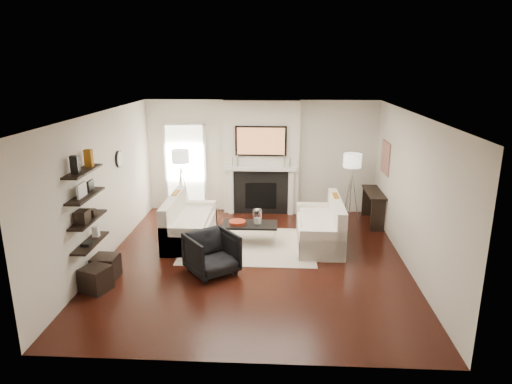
# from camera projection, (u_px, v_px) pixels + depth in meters

# --- Properties ---
(room_envelope) EXTENTS (6.00, 6.00, 6.00)m
(room_envelope) POSITION_uv_depth(u_px,v_px,m) (254.00, 190.00, 8.08)
(room_envelope) COLOR black
(room_envelope) RESTS_ON ground
(chimney_breast) EXTENTS (1.80, 0.25, 2.70)m
(chimney_breast) POSITION_uv_depth(u_px,v_px,m) (261.00, 158.00, 10.84)
(chimney_breast) COLOR silver
(chimney_breast) RESTS_ON floor
(fireplace_surround) EXTENTS (1.30, 0.02, 1.04)m
(fireplace_surround) POSITION_uv_depth(u_px,v_px,m) (261.00, 193.00, 10.94)
(fireplace_surround) COLOR black
(fireplace_surround) RESTS_ON floor
(firebox) EXTENTS (0.75, 0.02, 0.65)m
(firebox) POSITION_uv_depth(u_px,v_px,m) (261.00, 196.00, 10.95)
(firebox) COLOR black
(firebox) RESTS_ON floor
(mantel_pilaster_l) EXTENTS (0.12, 0.08, 1.10)m
(mantel_pilaster_l) POSITION_uv_depth(u_px,v_px,m) (231.00, 192.00, 10.94)
(mantel_pilaster_l) COLOR white
(mantel_pilaster_l) RESTS_ON floor
(mantel_pilaster_r) EXTENTS (0.12, 0.08, 1.10)m
(mantel_pilaster_r) POSITION_uv_depth(u_px,v_px,m) (291.00, 192.00, 10.86)
(mantel_pilaster_r) COLOR white
(mantel_pilaster_r) RESTS_ON floor
(mantel_shelf) EXTENTS (1.70, 0.18, 0.07)m
(mantel_shelf) POSITION_uv_depth(u_px,v_px,m) (261.00, 169.00, 10.73)
(mantel_shelf) COLOR white
(mantel_shelf) RESTS_ON chimney_breast
(tv_body) EXTENTS (1.20, 0.06, 0.70)m
(tv_body) POSITION_uv_depth(u_px,v_px,m) (261.00, 141.00, 10.57)
(tv_body) COLOR black
(tv_body) RESTS_ON chimney_breast
(tv_screen) EXTENTS (1.10, 0.00, 0.62)m
(tv_screen) POSITION_uv_depth(u_px,v_px,m) (261.00, 141.00, 10.54)
(tv_screen) COLOR #BF723F
(tv_screen) RESTS_ON tv_body
(candlestick_l_tall) EXTENTS (0.04, 0.04, 0.30)m
(candlestick_l_tall) POSITION_uv_depth(u_px,v_px,m) (237.00, 161.00, 10.71)
(candlestick_l_tall) COLOR silver
(candlestick_l_tall) RESTS_ON mantel_shelf
(candlestick_l_short) EXTENTS (0.04, 0.04, 0.24)m
(candlestick_l_short) POSITION_uv_depth(u_px,v_px,m) (232.00, 162.00, 10.73)
(candlestick_l_short) COLOR silver
(candlestick_l_short) RESTS_ON mantel_shelf
(candlestick_r_tall) EXTENTS (0.04, 0.04, 0.30)m
(candlestick_r_tall) POSITION_uv_depth(u_px,v_px,m) (284.00, 161.00, 10.66)
(candlestick_r_tall) COLOR silver
(candlestick_r_tall) RESTS_ON mantel_shelf
(candlestick_r_short) EXTENTS (0.04, 0.04, 0.24)m
(candlestick_r_short) POSITION_uv_depth(u_px,v_px,m) (290.00, 163.00, 10.66)
(candlestick_r_short) COLOR silver
(candlestick_r_short) RESTS_ON mantel_shelf
(hallway_panel) EXTENTS (0.90, 0.02, 2.10)m
(hallway_panel) POSITION_uv_depth(u_px,v_px,m) (186.00, 168.00, 11.12)
(hallway_panel) COLOR white
(hallway_panel) RESTS_ON floor
(door_trim_l) EXTENTS (0.06, 0.06, 2.16)m
(door_trim_l) POSITION_uv_depth(u_px,v_px,m) (166.00, 168.00, 11.12)
(door_trim_l) COLOR white
(door_trim_l) RESTS_ON floor
(door_trim_r) EXTENTS (0.06, 0.06, 2.16)m
(door_trim_r) POSITION_uv_depth(u_px,v_px,m) (205.00, 169.00, 11.08)
(door_trim_r) COLOR white
(door_trim_r) RESTS_ON floor
(door_trim_top) EXTENTS (1.02, 0.06, 0.06)m
(door_trim_top) POSITION_uv_depth(u_px,v_px,m) (184.00, 124.00, 10.80)
(door_trim_top) COLOR white
(door_trim_top) RESTS_ON wall_back
(rug) EXTENTS (2.60, 2.00, 0.01)m
(rug) POSITION_uv_depth(u_px,v_px,m) (249.00, 246.00, 9.12)
(rug) COLOR beige
(rug) RESTS_ON floor
(loveseat_left_base) EXTENTS (0.85, 1.80, 0.42)m
(loveseat_left_base) POSITION_uv_depth(u_px,v_px,m) (191.00, 231.00, 9.34)
(loveseat_left_base) COLOR silver
(loveseat_left_base) RESTS_ON floor
(loveseat_left_back) EXTENTS (0.18, 1.80, 0.80)m
(loveseat_left_back) POSITION_uv_depth(u_px,v_px,m) (174.00, 216.00, 9.27)
(loveseat_left_back) COLOR silver
(loveseat_left_back) RESTS_ON floor
(loveseat_left_arm_n) EXTENTS (0.85, 0.18, 0.60)m
(loveseat_left_arm_n) POSITION_uv_depth(u_px,v_px,m) (182.00, 242.00, 8.54)
(loveseat_left_arm_n) COLOR silver
(loveseat_left_arm_n) RESTS_ON floor
(loveseat_left_arm_s) EXTENTS (0.85, 0.18, 0.60)m
(loveseat_left_arm_s) POSITION_uv_depth(u_px,v_px,m) (197.00, 214.00, 10.10)
(loveseat_left_arm_s) COLOR silver
(loveseat_left_arm_s) RESTS_ON floor
(loveseat_left_cushion) EXTENTS (0.63, 1.44, 0.10)m
(loveseat_left_cushion) POSITION_uv_depth(u_px,v_px,m) (192.00, 219.00, 9.27)
(loveseat_left_cushion) COLOR silver
(loveseat_left_cushion) RESTS_ON loveseat_left_base
(pillow_left_orange) EXTENTS (0.10, 0.42, 0.42)m
(pillow_left_orange) POSITION_uv_depth(u_px,v_px,m) (176.00, 202.00, 9.51)
(pillow_left_orange) COLOR #9D5D13
(pillow_left_orange) RESTS_ON loveseat_left_cushion
(pillow_left_charcoal) EXTENTS (0.10, 0.40, 0.40)m
(pillow_left_charcoal) POSITION_uv_depth(u_px,v_px,m) (170.00, 212.00, 8.93)
(pillow_left_charcoal) COLOR black
(pillow_left_charcoal) RESTS_ON loveseat_left_cushion
(loveseat_right_base) EXTENTS (0.85, 1.80, 0.42)m
(loveseat_right_base) POSITION_uv_depth(u_px,v_px,m) (319.00, 234.00, 9.18)
(loveseat_right_base) COLOR silver
(loveseat_right_base) RESTS_ON floor
(loveseat_right_back) EXTENTS (0.18, 1.80, 0.80)m
(loveseat_right_back) POSITION_uv_depth(u_px,v_px,m) (336.00, 219.00, 9.07)
(loveseat_right_back) COLOR silver
(loveseat_right_back) RESTS_ON floor
(loveseat_right_arm_n) EXTENTS (0.85, 0.18, 0.60)m
(loveseat_right_arm_n) POSITION_uv_depth(u_px,v_px,m) (322.00, 245.00, 8.37)
(loveseat_right_arm_n) COLOR silver
(loveseat_right_arm_n) RESTS_ON floor
(loveseat_right_arm_s) EXTENTS (0.85, 0.18, 0.60)m
(loveseat_right_arm_s) POSITION_uv_depth(u_px,v_px,m) (316.00, 217.00, 9.93)
(loveseat_right_arm_s) COLOR silver
(loveseat_right_arm_s) RESTS_ON floor
(loveseat_right_cushion) EXTENTS (0.63, 1.44, 0.10)m
(loveseat_right_cushion) POSITION_uv_depth(u_px,v_px,m) (317.00, 222.00, 9.11)
(loveseat_right_cushion) COLOR silver
(loveseat_right_cushion) RESTS_ON loveseat_right_base
(pillow_right_orange) EXTENTS (0.10, 0.42, 0.42)m
(pillow_right_orange) POSITION_uv_depth(u_px,v_px,m) (335.00, 205.00, 9.31)
(pillow_right_orange) COLOR #9D5D13
(pillow_right_orange) RESTS_ON loveseat_right_cushion
(pillow_right_charcoal) EXTENTS (0.10, 0.40, 0.40)m
(pillow_right_charcoal) POSITION_uv_depth(u_px,v_px,m) (339.00, 215.00, 8.73)
(pillow_right_charcoal) COLOR black
(pillow_right_charcoal) RESTS_ON loveseat_right_cushion
(coffee_table) EXTENTS (1.10, 0.55, 0.04)m
(coffee_table) POSITION_uv_depth(u_px,v_px,m) (250.00, 225.00, 9.14)
(coffee_table) COLOR black
(coffee_table) RESTS_ON floor
(coffee_leg_nw) EXTENTS (0.02, 0.02, 0.38)m
(coffee_leg_nw) POSITION_uv_depth(u_px,v_px,m) (224.00, 238.00, 9.01)
(coffee_leg_nw) COLOR silver
(coffee_leg_nw) RESTS_ON floor
(coffee_leg_ne) EXTENTS (0.02, 0.02, 0.38)m
(coffee_leg_ne) POSITION_uv_depth(u_px,v_px,m) (274.00, 239.00, 8.96)
(coffee_leg_ne) COLOR silver
(coffee_leg_ne) RESTS_ON floor
(coffee_leg_sw) EXTENTS (0.02, 0.02, 0.38)m
(coffee_leg_sw) POSITION_uv_depth(u_px,v_px,m) (227.00, 230.00, 9.44)
(coffee_leg_sw) COLOR silver
(coffee_leg_sw) RESTS_ON floor
(coffee_leg_se) EXTENTS (0.02, 0.02, 0.38)m
(coffee_leg_se) POSITION_uv_depth(u_px,v_px,m) (275.00, 231.00, 9.38)
(coffee_leg_se) COLOR silver
(coffee_leg_se) RESTS_ON floor
(hurricane_glass) EXTENTS (0.18, 0.18, 0.32)m
(hurricane_glass) POSITION_uv_depth(u_px,v_px,m) (257.00, 217.00, 9.09)
(hurricane_glass) COLOR white
(hurricane_glass) RESTS_ON coffee_table
(hurricane_candle) EXTENTS (0.09, 0.09, 0.13)m
(hurricane_candle) POSITION_uv_depth(u_px,v_px,m) (257.00, 220.00, 9.11)
(hurricane_candle) COLOR white
(hurricane_candle) RESTS_ON coffee_table
(copper_bowl) EXTENTS (0.34, 0.34, 0.06)m
(copper_bowl) POSITION_uv_depth(u_px,v_px,m) (237.00, 222.00, 9.14)
(copper_bowl) COLOR #D04122
(copper_bowl) RESTS_ON coffee_table
(armchair) EXTENTS (1.05, 1.04, 0.79)m
(armchair) POSITION_uv_depth(u_px,v_px,m) (212.00, 252.00, 7.85)
(armchair) COLOR black
(armchair) RESTS_ON floor
(lamp_left_post) EXTENTS (0.02, 0.02, 1.20)m
(lamp_left_post) POSITION_uv_depth(u_px,v_px,m) (182.00, 192.00, 10.74)
(lamp_left_post) COLOR silver
(lamp_left_post) RESTS_ON floor
(lamp_left_shade) EXTENTS (0.40, 0.40, 0.30)m
(lamp_left_shade) POSITION_uv_depth(u_px,v_px,m) (180.00, 156.00, 10.50)
(lamp_left_shade) COLOR white
(lamp_left_shade) RESTS_ON lamp_left_post
(lamp_left_leg_a) EXTENTS (0.25, 0.02, 1.23)m
(lamp_left_leg_a) POSITION_uv_depth(u_px,v_px,m) (187.00, 192.00, 10.73)
(lamp_left_leg_a) COLOR silver
(lamp_left_leg_a) RESTS_ON floor
(lamp_left_leg_b) EXTENTS (0.14, 0.22, 1.23)m
(lamp_left_leg_b) POSITION_uv_depth(u_px,v_px,m) (180.00, 191.00, 10.83)
(lamp_left_leg_b) COLOR silver
(lamp_left_leg_b) RESTS_ON floor
(lamp_left_leg_c) EXTENTS (0.14, 0.22, 1.23)m
(lamp_left_leg_c) POSITION_uv_depth(u_px,v_px,m) (179.00, 193.00, 10.65)
(lamp_left_leg_c) COLOR silver
(lamp_left_leg_c) RESTS_ON floor
(lamp_right_post) EXTENTS (0.02, 0.02, 1.20)m
(lamp_right_post) POSITION_uv_depth(u_px,v_px,m) (350.00, 197.00, 10.30)
(lamp_right_post) COLOR silver
(lamp_right_post) RESTS_ON floor
(lamp_right_shade) EXTENTS (0.40, 0.40, 0.30)m
(lamp_right_shade) POSITION_uv_depth(u_px,v_px,m) (352.00, 160.00, 10.07)
(lamp_right_shade) COLOR white
(lamp_right_shade) RESTS_ON lamp_right_post
(lamp_right_leg_a) EXTENTS (0.25, 0.02, 1.23)m
(lamp_right_leg_a) POSITION_uv_depth(u_px,v_px,m) (355.00, 197.00, 10.29)
(lamp_right_leg_a) COLOR silver
(lamp_right_leg_a) RESTS_ON floor
(lamp_right_leg_b) EXTENTS (0.14, 0.22, 1.23)m
(lamp_right_leg_b) POSITION_uv_depth(u_px,v_px,m) (347.00, 196.00, 10.39)
(lamp_right_leg_b) COLOR silver
(lamp_right_leg_b) RESTS_ON floor
(lamp_right_leg_c) EXTENTS (0.14, 0.22, 1.23)m
(lamp_right_leg_c) POSITION_uv_depth(u_px,v_px,m) (348.00, 198.00, 10.21)
(lamp_right_leg_c) COLOR silver
(lamp_right_leg_c) RESTS_ON floor
(console_top) EXTENTS (0.35, 1.20, 0.04)m
(console_top) POSITION_uv_depth(u_px,v_px,m) (374.00, 192.00, 10.22)
(console_top) COLOR black
(console_top) RESTS_ON floor
(console_leg_n) EXTENTS (0.30, 0.04, 0.71)m
(console_leg_n) POSITION_uv_depth(u_px,v_px,m) (378.00, 216.00, 9.80)
(console_leg_n) COLOR black
(console_leg_n) RESTS_ON floor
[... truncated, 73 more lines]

